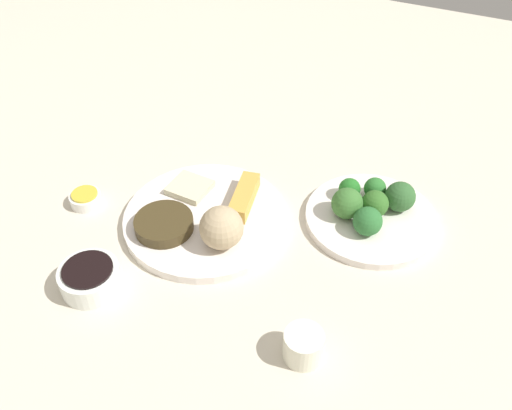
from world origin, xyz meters
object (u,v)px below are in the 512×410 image
Objects in this scene: soy_sauce_bowl at (90,278)px; sauce_ramekin_hot_mustard at (86,199)px; broccoli_plate at (371,218)px; main_plate at (206,219)px; teacup at (303,346)px.

soy_sauce_bowl reaches higher than sauce_ramekin_hot_mustard.
soy_sauce_bowl is 1.66× the size of sauce_ramekin_hot_mustard.
broccoli_plate is 2.45× the size of soy_sauce_bowl.
main_plate is 5.08× the size of teacup.
sauce_ramekin_hot_mustard is (0.15, 0.13, -0.01)m from soy_sauce_bowl.
sauce_ramekin_hot_mustard is (-0.05, 0.22, 0.00)m from main_plate.
main_plate reaches higher than broccoli_plate.
main_plate is 0.23m from sauce_ramekin_hot_mustard.
broccoli_plate is 0.48m from soy_sauce_bowl.
sauce_ramekin_hot_mustard is 1.01× the size of teacup.
soy_sauce_bowl reaches higher than broccoli_plate.
soy_sauce_bowl is 0.20m from sauce_ramekin_hot_mustard.
broccoli_plate is at bearing -2.17° from teacup.
sauce_ramekin_hot_mustard is at bearing 102.45° from main_plate.
soy_sauce_bowl is at bearing 93.88° from teacup.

